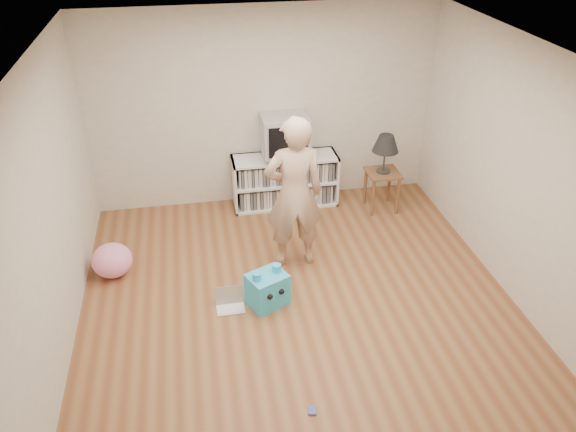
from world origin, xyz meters
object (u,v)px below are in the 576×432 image
(table_lamp, at_px, (386,144))
(media_unit, at_px, (285,180))
(laptop, at_px, (230,302))
(plush_blue, at_px, (267,289))
(person, at_px, (294,194))
(plush_pink, at_px, (112,260))
(crt_tv, at_px, (285,134))
(side_table, at_px, (382,181))
(dvd_deck, at_px, (285,154))

(table_lamp, bearing_deg, media_unit, 162.73)
(laptop, relative_size, plush_blue, 0.62)
(person, relative_size, plush_pink, 4.02)
(crt_tv, relative_size, side_table, 1.09)
(table_lamp, xyz_separation_m, plush_blue, (-1.80, -1.69, -0.75))
(crt_tv, bearing_deg, media_unit, 90.00)
(side_table, xyz_separation_m, plush_pink, (-3.43, -0.88, -0.23))
(dvd_deck, bearing_deg, laptop, -114.94)
(media_unit, xyz_separation_m, side_table, (1.24, -0.39, 0.07))
(dvd_deck, relative_size, side_table, 0.82)
(media_unit, distance_m, crt_tv, 0.67)
(crt_tv, relative_size, person, 0.33)
(media_unit, relative_size, side_table, 2.55)
(media_unit, distance_m, plush_pink, 2.53)
(dvd_deck, xyz_separation_m, table_lamp, (1.24, -0.37, 0.21))
(plush_blue, relative_size, plush_pink, 1.07)
(crt_tv, relative_size, table_lamp, 1.17)
(media_unit, bearing_deg, crt_tv, -90.00)
(dvd_deck, xyz_separation_m, laptop, (-0.95, -2.04, -0.68))
(plush_pink, bearing_deg, side_table, 14.37)
(laptop, bearing_deg, crt_tv, 64.67)
(crt_tv, bearing_deg, side_table, -16.46)
(side_table, relative_size, plush_blue, 1.15)
(media_unit, distance_m, dvd_deck, 0.39)
(table_lamp, height_order, plush_blue, table_lamp)
(side_table, xyz_separation_m, laptop, (-2.19, -1.67, -0.36))
(crt_tv, xyz_separation_m, laptop, (-0.95, -2.04, -0.96))
(media_unit, bearing_deg, person, -95.89)
(media_unit, xyz_separation_m, plush_blue, (-0.56, -2.08, -0.16))
(side_table, distance_m, plush_pink, 3.54)
(plush_pink, bearing_deg, crt_tv, 29.66)
(dvd_deck, relative_size, person, 0.25)
(laptop, distance_m, plush_pink, 1.48)
(media_unit, bearing_deg, dvd_deck, -90.00)
(laptop, bearing_deg, side_table, 36.99)
(crt_tv, bearing_deg, plush_blue, -105.09)
(crt_tv, height_order, person, person)
(media_unit, bearing_deg, table_lamp, -17.27)
(dvd_deck, height_order, side_table, dvd_deck)
(table_lamp, xyz_separation_m, laptop, (-2.19, -1.67, -0.89))
(table_lamp, xyz_separation_m, plush_pink, (-3.43, -0.88, -0.75))
(table_lamp, distance_m, plush_pink, 3.62)
(media_unit, relative_size, table_lamp, 2.72)
(table_lamp, bearing_deg, laptop, -142.65)
(side_table, bearing_deg, plush_pink, -165.63)
(media_unit, height_order, laptop, media_unit)
(side_table, height_order, plush_pink, side_table)
(crt_tv, xyz_separation_m, plush_pink, (-2.19, -1.24, -0.83))
(crt_tv, xyz_separation_m, person, (-0.14, -1.36, -0.12))
(media_unit, height_order, side_table, media_unit)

